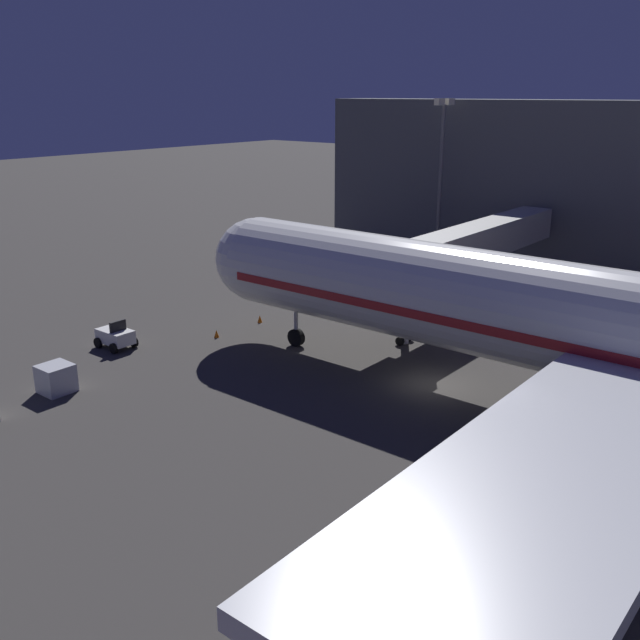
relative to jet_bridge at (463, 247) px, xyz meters
The scene contains 7 objects.
ground_plane 14.89m from the jet_bridge, 22.63° to the left, with size 320.00×320.00×0.00m, color #383533.
jet_bridge is the anchor object (origin of this frame).
apron_floodlight_mast 16.26m from the jet_bridge, 143.66° to the right, with size 2.90×0.50×15.90m.
baggage_tug_lead 25.77m from the jet_bridge, 35.39° to the right, with size 1.86×2.50×1.95m.
baggage_container_near_belt 29.82m from the jet_bridge, 22.03° to the right, with size 1.75×1.71×1.64m, color #B7BABF.
traffic_cone_nose_port 16.08m from the jet_bridge, 45.93° to the right, with size 0.36×0.36×0.55m, color orange.
traffic_cone_nose_starboard 19.26m from the jet_bridge, 36.12° to the right, with size 0.36×0.36×0.55m, color orange.
Camera 1 is at (34.28, 19.04, 16.43)m, focal length 39.87 mm.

